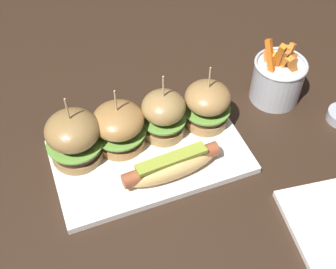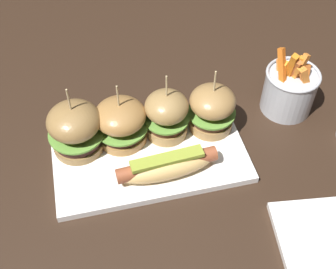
% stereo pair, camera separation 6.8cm
% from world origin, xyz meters
% --- Properties ---
extents(ground_plane, '(3.00, 3.00, 0.00)m').
position_xyz_m(ground_plane, '(0.00, 0.00, 0.00)').
color(ground_plane, black).
extents(platter_main, '(0.35, 0.20, 0.01)m').
position_xyz_m(platter_main, '(0.00, 0.00, 0.01)').
color(platter_main, white).
rests_on(platter_main, ground).
extents(hot_dog, '(0.18, 0.06, 0.05)m').
position_xyz_m(hot_dog, '(0.02, -0.05, 0.04)').
color(hot_dog, '#E1B46A').
rests_on(hot_dog, platter_main).
extents(slider_far_left, '(0.10, 0.10, 0.14)m').
position_xyz_m(slider_far_left, '(-0.12, 0.04, 0.06)').
color(slider_far_left, olive).
rests_on(slider_far_left, platter_main).
extents(slider_center_left, '(0.10, 0.10, 0.13)m').
position_xyz_m(slider_center_left, '(-0.04, 0.05, 0.06)').
color(slider_center_left, olive).
rests_on(slider_center_left, platter_main).
extents(slider_center_right, '(0.08, 0.08, 0.14)m').
position_xyz_m(slider_center_right, '(0.04, 0.04, 0.06)').
color(slider_center_right, '#997745').
rests_on(slider_center_right, platter_main).
extents(slider_far_right, '(0.09, 0.09, 0.14)m').
position_xyz_m(slider_far_right, '(0.13, 0.04, 0.06)').
color(slider_far_right, olive).
rests_on(slider_far_right, platter_main).
extents(fries_bucket, '(0.11, 0.11, 0.14)m').
position_xyz_m(fries_bucket, '(0.30, 0.06, 0.05)').
color(fries_bucket, '#B7BABF').
rests_on(fries_bucket, ground).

